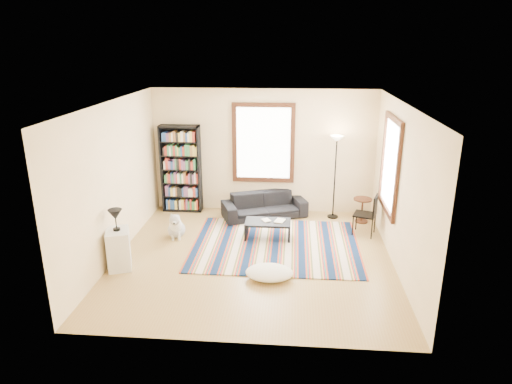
# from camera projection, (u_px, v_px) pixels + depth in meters

# --- Properties ---
(floor) EXTENTS (5.00, 5.00, 0.10)m
(floor) POSITION_uv_depth(u_px,v_px,m) (254.00, 260.00, 8.38)
(floor) COLOR #9D8047
(floor) RESTS_ON ground
(ceiling) EXTENTS (5.00, 5.00, 0.10)m
(ceiling) POSITION_uv_depth(u_px,v_px,m) (253.00, 100.00, 7.47)
(ceiling) COLOR white
(ceiling) RESTS_ON floor
(wall_back) EXTENTS (5.00, 0.10, 2.80)m
(wall_back) POSITION_uv_depth(u_px,v_px,m) (264.00, 151.00, 10.33)
(wall_back) COLOR #FFDDAB
(wall_back) RESTS_ON floor
(wall_front) EXTENTS (5.00, 0.10, 2.80)m
(wall_front) POSITION_uv_depth(u_px,v_px,m) (235.00, 248.00, 5.51)
(wall_front) COLOR #FFDDAB
(wall_front) RESTS_ON floor
(wall_left) EXTENTS (0.10, 5.00, 2.80)m
(wall_left) POSITION_uv_depth(u_px,v_px,m) (111.00, 181.00, 8.13)
(wall_left) COLOR #FFDDAB
(wall_left) RESTS_ON floor
(wall_right) EXTENTS (0.10, 5.00, 2.80)m
(wall_right) POSITION_uv_depth(u_px,v_px,m) (403.00, 188.00, 7.72)
(wall_right) COLOR #FFDDAB
(wall_right) RESTS_ON floor
(window_back) EXTENTS (1.20, 0.06, 1.60)m
(window_back) POSITION_uv_depth(u_px,v_px,m) (263.00, 143.00, 10.20)
(window_back) COLOR white
(window_back) RESTS_ON wall_back
(window_right) EXTENTS (0.06, 1.20, 1.60)m
(window_right) POSITION_uv_depth(u_px,v_px,m) (390.00, 165.00, 8.42)
(window_right) COLOR white
(window_right) RESTS_ON wall_right
(rug) EXTENTS (3.19, 2.56, 0.02)m
(rug) POSITION_uv_depth(u_px,v_px,m) (276.00, 245.00, 8.86)
(rug) COLOR #0D2042
(rug) RESTS_ON floor
(sofa) EXTENTS (1.34, 1.99, 0.54)m
(sofa) POSITION_uv_depth(u_px,v_px,m) (264.00, 205.00, 10.21)
(sofa) COLOR black
(sofa) RESTS_ON floor
(bookshelf) EXTENTS (0.90, 0.30, 2.00)m
(bookshelf) POSITION_uv_depth(u_px,v_px,m) (181.00, 169.00, 10.39)
(bookshelf) COLOR black
(bookshelf) RESTS_ON floor
(coffee_table) EXTENTS (0.95, 0.60, 0.36)m
(coffee_table) POSITION_uv_depth(u_px,v_px,m) (268.00, 230.00, 9.13)
(coffee_table) COLOR black
(coffee_table) RESTS_ON floor
(book_a) EXTENTS (0.24, 0.22, 0.02)m
(book_a) POSITION_uv_depth(u_px,v_px,m) (263.00, 221.00, 9.08)
(book_a) COLOR beige
(book_a) RESTS_ON coffee_table
(book_b) EXTENTS (0.25, 0.29, 0.02)m
(book_b) POSITION_uv_depth(u_px,v_px,m) (275.00, 220.00, 9.11)
(book_b) COLOR beige
(book_b) RESTS_ON coffee_table
(floor_cushion) EXTENTS (0.88, 0.71, 0.20)m
(floor_cushion) POSITION_uv_depth(u_px,v_px,m) (269.00, 272.00, 7.61)
(floor_cushion) COLOR beige
(floor_cushion) RESTS_ON floor
(floor_lamp) EXTENTS (0.31, 0.31, 1.86)m
(floor_lamp) POSITION_uv_depth(u_px,v_px,m) (335.00, 178.00, 9.98)
(floor_lamp) COLOR black
(floor_lamp) RESTS_ON floor
(side_table) EXTENTS (0.47, 0.47, 0.54)m
(side_table) POSITION_uv_depth(u_px,v_px,m) (362.00, 210.00, 9.92)
(side_table) COLOR #412410
(side_table) RESTS_ON floor
(folding_chair) EXTENTS (0.52, 0.51, 0.86)m
(folding_chair) POSITION_uv_depth(u_px,v_px,m) (365.00, 215.00, 9.24)
(folding_chair) COLOR black
(folding_chair) RESTS_ON floor
(white_cabinet) EXTENTS (0.52, 0.60, 0.70)m
(white_cabinet) POSITION_uv_depth(u_px,v_px,m) (119.00, 249.00, 7.90)
(white_cabinet) COLOR silver
(white_cabinet) RESTS_ON floor
(table_lamp) EXTENTS (0.30, 0.30, 0.38)m
(table_lamp) POSITION_uv_depth(u_px,v_px,m) (116.00, 220.00, 7.73)
(table_lamp) COLOR black
(table_lamp) RESTS_ON white_cabinet
(dog) EXTENTS (0.47, 0.60, 0.55)m
(dog) POSITION_uv_depth(u_px,v_px,m) (176.00, 224.00, 9.15)
(dog) COLOR #BBBBBB
(dog) RESTS_ON floor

